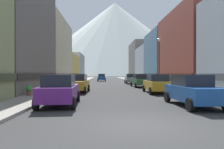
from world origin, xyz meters
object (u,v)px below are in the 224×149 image
(car_right_1, at_px, (157,84))
(car_right_3, at_px, (131,79))
(car_left_0, at_px, (60,90))
(car_driving_0, at_px, (102,77))
(parking_meter_near, at_px, (202,85))
(potted_plant_0, at_px, (29,90))
(car_right_0, at_px, (192,90))
(pedestrian_0, at_px, (171,82))
(trash_bin_right, at_px, (190,87))
(car_right_2, at_px, (140,80))
(car_left_1, at_px, (77,83))
(pedestrian_1, at_px, (68,80))
(streetlamp_right, at_px, (159,55))

(car_right_1, distance_m, car_right_3, 17.67)
(car_left_0, xyz_separation_m, car_driving_0, (2.20, 37.71, 0.00))
(parking_meter_near, distance_m, potted_plant_0, 12.89)
(car_right_0, distance_m, pedestrian_0, 10.93)
(car_left_0, relative_size, potted_plant_0, 5.61)
(car_left_0, height_order, car_driving_0, same)
(parking_meter_near, xyz_separation_m, trash_bin_right, (0.60, 3.43, -0.37))
(car_driving_0, relative_size, pedestrian_0, 2.82)
(car_right_2, height_order, parking_meter_near, car_right_2)
(car_right_1, relative_size, pedestrian_0, 2.85)
(car_left_0, bearing_deg, trash_bin_right, 28.44)
(car_right_2, height_order, trash_bin_right, car_right_2)
(car_left_1, height_order, car_right_2, same)
(car_right_3, distance_m, parking_meter_near, 22.59)
(car_left_0, bearing_deg, car_right_2, 63.76)
(potted_plant_0, bearing_deg, car_right_3, 62.37)
(parking_meter_near, bearing_deg, car_left_1, 147.61)
(trash_bin_right, xyz_separation_m, potted_plant_0, (-13.35, -1.56, -0.06))
(car_left_1, xyz_separation_m, potted_plant_0, (-3.20, -4.19, -0.31))
(car_left_0, height_order, potted_plant_0, car_left_0)
(car_right_0, xyz_separation_m, car_right_1, (-0.00, 7.55, 0.00))
(car_right_2, bearing_deg, parking_meter_near, -81.69)
(pedestrian_1, height_order, streetlamp_right, streetlamp_right)
(pedestrian_0, xyz_separation_m, streetlamp_right, (-0.90, 1.62, 3.12))
(car_right_2, xyz_separation_m, trash_bin_right, (2.55, -9.92, -0.26))
(pedestrian_0, bearing_deg, car_right_2, 114.33)
(car_right_0, height_order, parking_meter_near, car_right_0)
(car_right_3, xyz_separation_m, pedestrian_1, (-10.05, -7.64, 0.01))
(car_left_0, xyz_separation_m, car_right_1, (7.60, 6.90, 0.00))
(car_right_3, relative_size, pedestrian_1, 2.68)
(car_right_1, xyz_separation_m, car_driving_0, (-5.40, 30.81, 0.00))
(car_right_0, distance_m, parking_meter_near, 3.35)
(car_right_2, relative_size, streetlamp_right, 0.76)
(streetlamp_right, bearing_deg, pedestrian_0, -60.96)
(car_right_0, xyz_separation_m, trash_bin_right, (2.55, 6.15, -0.26))
(trash_bin_right, relative_size, streetlamp_right, 0.17)
(car_right_0, bearing_deg, car_right_3, 90.00)
(parking_meter_near, distance_m, trash_bin_right, 3.50)
(car_left_0, bearing_deg, pedestrian_0, 44.86)
(parking_meter_near, bearing_deg, car_driving_0, 101.65)
(car_driving_0, bearing_deg, car_right_3, -67.65)
(car_right_1, distance_m, parking_meter_near, 5.21)
(car_right_1, bearing_deg, pedestrian_1, 135.05)
(car_driving_0, bearing_deg, pedestrian_1, -102.61)
(car_right_3, height_order, potted_plant_0, car_right_3)
(car_driving_0, bearing_deg, trash_bin_right, -76.14)
(car_driving_0, xyz_separation_m, trash_bin_right, (7.95, -32.21, -0.26))
(potted_plant_0, distance_m, pedestrian_1, 13.02)
(car_driving_0, height_order, pedestrian_0, car_driving_0)
(car_left_1, bearing_deg, streetlamp_right, 20.92)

